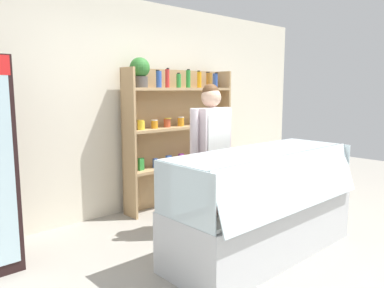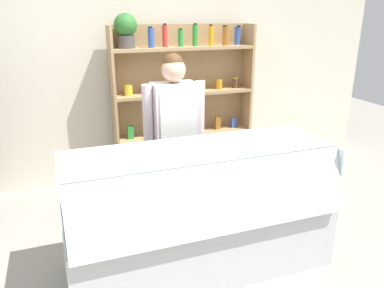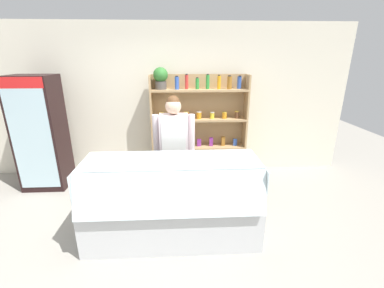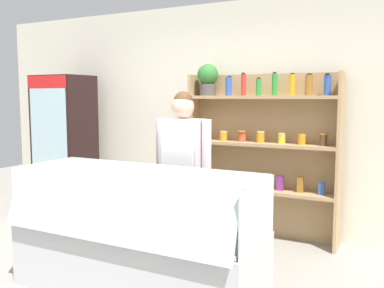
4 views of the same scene
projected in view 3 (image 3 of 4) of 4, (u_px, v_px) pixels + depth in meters
ground_plane at (158, 237)px, 3.20m from camera, size 12.00×12.00×0.00m
back_wall at (163, 101)px, 4.70m from camera, size 6.80×0.10×2.70m
drinks_fridge at (41, 134)px, 4.20m from camera, size 0.69×0.57×1.87m
shelving_unit at (195, 118)px, 4.58m from camera, size 1.69×0.29×1.96m
deli_display_case at (172, 214)px, 3.13m from camera, size 2.05×0.82×1.01m
shop_clerk at (174, 144)px, 3.60m from camera, size 0.58×0.25×1.64m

